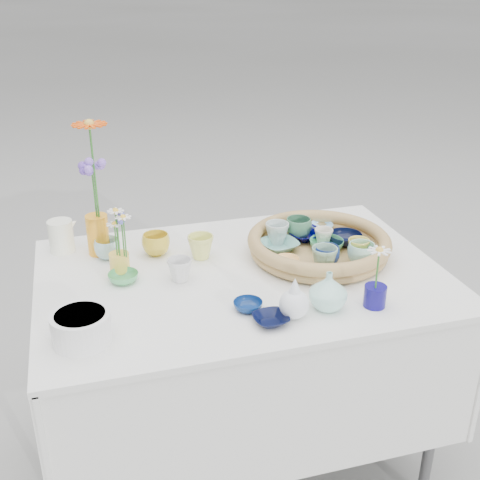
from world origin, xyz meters
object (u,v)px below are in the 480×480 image
object	(u,v)px
wicker_tray	(319,245)
bud_vase_seafoam	(328,291)
display_table	(241,457)
tall_vase_yellow	(98,235)

from	to	relation	value
wicker_tray	bud_vase_seafoam	bearing A→B (deg)	-108.35
display_table	tall_vase_yellow	size ratio (longest dim) A/B	9.22
wicker_tray	tall_vase_yellow	size ratio (longest dim) A/B	3.47
bud_vase_seafoam	tall_vase_yellow	bearing A→B (deg)	137.76
wicker_tray	display_table	bearing A→B (deg)	-169.88
wicker_tray	tall_vase_yellow	bearing A→B (deg)	162.75
display_table	bud_vase_seafoam	size ratio (longest dim) A/B	11.19
wicker_tray	bud_vase_seafoam	xyz separation A→B (m)	(-0.11, -0.32, 0.02)
display_table	wicker_tray	world-z (taller)	wicker_tray
wicker_tray	bud_vase_seafoam	size ratio (longest dim) A/B	4.21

